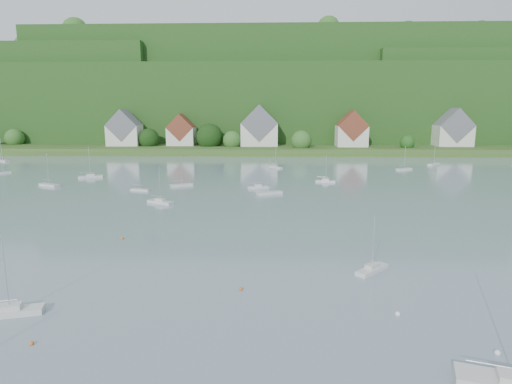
% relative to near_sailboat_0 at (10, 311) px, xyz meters
% --- Properties ---
extents(far_shore_strip, '(600.00, 60.00, 3.00)m').
position_rel_near_sailboat_0_xyz_m(far_shore_strip, '(14.18, 166.41, 1.07)').
color(far_shore_strip, '#2E4E1D').
rests_on(far_shore_strip, ground).
extents(forested_ridge, '(620.00, 181.22, 69.89)m').
position_rel_near_sailboat_0_xyz_m(forested_ridge, '(14.57, 234.98, 22.45)').
color(forested_ridge, '#143B12').
rests_on(forested_ridge, ground).
extents(village_building_0, '(14.00, 10.40, 16.00)m').
position_rel_near_sailboat_0_xyz_m(village_building_0, '(-40.82, 153.41, 9.08)').
color(village_building_0, silver).
rests_on(village_building_0, far_shore_strip).
extents(village_building_1, '(12.00, 9.36, 14.00)m').
position_rel_near_sailboat_0_xyz_m(village_building_1, '(-15.82, 155.41, 8.32)').
color(village_building_1, silver).
rests_on(village_building_1, far_shore_strip).
extents(village_building_2, '(16.00, 11.44, 18.00)m').
position_rel_near_sailboat_0_xyz_m(village_building_2, '(19.18, 154.41, 9.84)').
color(village_building_2, silver).
rests_on(village_building_2, far_shore_strip).
extents(village_building_3, '(13.00, 10.40, 15.50)m').
position_rel_near_sailboat_0_xyz_m(village_building_3, '(59.18, 152.41, 9.00)').
color(village_building_3, silver).
rests_on(village_building_3, far_shore_strip).
extents(village_building_4, '(15.00, 10.40, 16.50)m').
position_rel_near_sailboat_0_xyz_m(village_building_4, '(104.18, 156.41, 9.16)').
color(village_building_4, silver).
rests_on(village_building_4, far_shore_strip).
extents(near_sailboat_0, '(6.10, 3.22, 7.93)m').
position_rel_near_sailboat_0_xyz_m(near_sailboat_0, '(0.00, 0.00, 0.00)').
color(near_sailboat_0, silver).
rests_on(near_sailboat_0, ground).
extents(near_sailboat_3, '(4.63, 4.64, 6.91)m').
position_rel_near_sailboat_0_xyz_m(near_sailboat_3, '(36.81, 12.34, -0.03)').
color(near_sailboat_3, silver).
rests_on(near_sailboat_3, ground).
extents(mooring_buoy_0, '(0.38, 0.38, 0.38)m').
position_rel_near_sailboat_0_xyz_m(mooring_buoy_0, '(4.90, -5.04, -0.43)').
color(mooring_buoy_0, '#DA5D1C').
rests_on(mooring_buoy_0, ground).
extents(mooring_buoy_1, '(0.49, 0.49, 0.49)m').
position_rel_near_sailboat_0_xyz_m(mooring_buoy_1, '(36.74, 1.28, -0.43)').
color(mooring_buoy_1, white).
rests_on(mooring_buoy_1, ground).
extents(mooring_buoy_2, '(0.43, 0.43, 0.43)m').
position_rel_near_sailboat_0_xyz_m(mooring_buoy_2, '(21.45, 6.49, -0.43)').
color(mooring_buoy_2, '#DA5D1C').
rests_on(mooring_buoy_2, ground).
extents(mooring_buoy_3, '(0.43, 0.43, 0.43)m').
position_rel_near_sailboat_0_xyz_m(mooring_buoy_3, '(2.34, 24.27, -0.43)').
color(mooring_buoy_3, '#DA5D1C').
rests_on(mooring_buoy_3, ground).
extents(mooring_buoy_4, '(0.49, 0.49, 0.49)m').
position_rel_near_sailboat_0_xyz_m(mooring_buoy_4, '(42.79, -5.09, -0.43)').
color(mooring_buoy_4, white).
rests_on(mooring_buoy_4, ground).
extents(far_sailboat_cluster, '(201.57, 72.93, 8.71)m').
position_rel_near_sailboat_0_xyz_m(far_sailboat_cluster, '(26.14, 84.57, -0.06)').
color(far_sailboat_cluster, silver).
rests_on(far_sailboat_cluster, ground).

